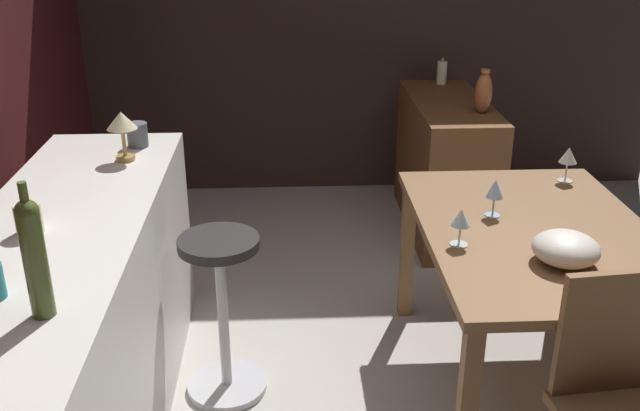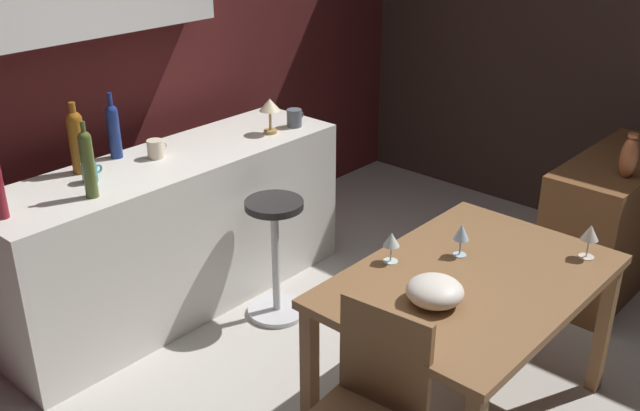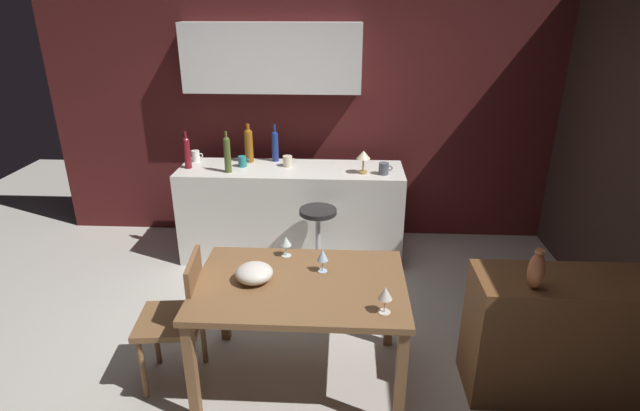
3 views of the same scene
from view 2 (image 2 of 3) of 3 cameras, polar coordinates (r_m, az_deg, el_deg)
ground_plane at (r=3.63m, az=5.90°, el=-15.24°), size 9.00×9.00×0.00m
wall_kitchen_back at (r=4.38m, az=-16.62°, el=11.72°), size 5.20×0.33×2.60m
wall_side_right at (r=5.30m, az=20.77°, el=12.02°), size 0.10×4.40×2.60m
dining_table at (r=3.25m, az=11.62°, el=-6.78°), size 1.30×0.89×0.74m
kitchen_counter at (r=4.23m, az=-11.26°, el=-2.09°), size 2.10×0.60×0.90m
sideboard_cabinet at (r=4.68m, az=21.75°, el=-1.29°), size 1.10×0.44×0.82m
bar_stool at (r=4.07m, az=-3.50°, el=-3.90°), size 0.34×0.34×0.71m
wine_glass_left at (r=3.45m, az=20.36°, el=-2.07°), size 0.08×0.08×0.16m
wine_glass_right at (r=3.31m, az=10.99°, el=-2.12°), size 0.07×0.07×0.16m
wine_glass_center at (r=3.22m, az=5.60°, el=-2.74°), size 0.07×0.07×0.14m
fruit_bowl at (r=2.96m, az=8.96°, el=-6.63°), size 0.23×0.23×0.11m
wine_bottle_amber at (r=3.92m, az=-18.47°, el=4.93°), size 0.08×0.08×0.37m
wine_bottle_cobalt at (r=4.08m, az=-15.83°, el=5.78°), size 0.07×0.07×0.36m
wine_bottle_olive at (r=3.59m, az=-17.69°, el=3.27°), size 0.06×0.06×0.38m
cup_teal at (r=3.82m, az=-17.54°, el=2.49°), size 0.11×0.08×0.10m
cup_slate at (r=4.47m, az=-2.01°, el=6.86°), size 0.13×0.09×0.11m
cup_cream at (r=4.06m, az=-12.73°, el=4.34°), size 0.12×0.09×0.10m
counter_lamp at (r=4.33m, az=-3.94°, el=7.64°), size 0.13×0.13×0.21m
vase_copper at (r=4.22m, az=23.01°, el=3.51°), size 0.09×0.09×0.25m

